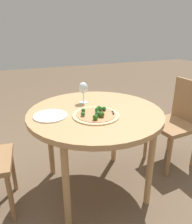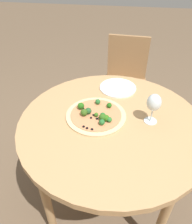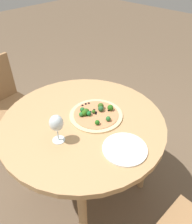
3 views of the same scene
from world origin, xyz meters
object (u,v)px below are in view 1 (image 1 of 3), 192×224
(chair_2, at_px, (178,120))
(wine_glass, at_px, (83,88))
(pizza, at_px, (96,114))
(plate_near, at_px, (50,116))

(chair_2, xyz_separation_m, wine_glass, (0.95, -0.11, 0.39))
(pizza, xyz_separation_m, wine_glass, (0.00, -0.31, 0.11))
(wine_glass, bearing_deg, plate_near, 32.84)
(wine_glass, distance_m, plate_near, 0.40)
(pizza, bearing_deg, plate_near, -18.08)
(chair_2, height_order, plate_near, chair_2)
(chair_2, distance_m, wine_glass, 1.03)
(chair_2, xyz_separation_m, pizza, (0.95, 0.20, 0.28))
(pizza, bearing_deg, wine_glass, -89.65)
(wine_glass, bearing_deg, chair_2, 173.15)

